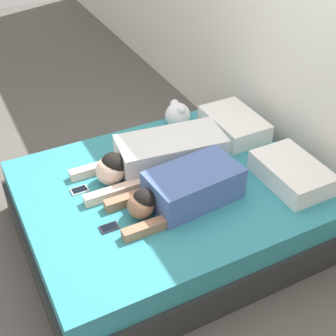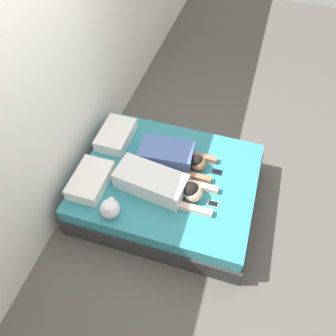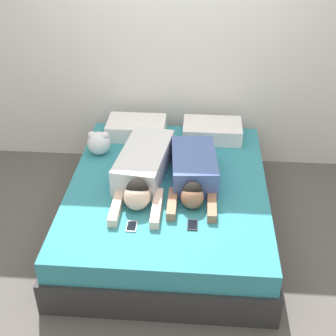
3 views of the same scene
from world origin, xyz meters
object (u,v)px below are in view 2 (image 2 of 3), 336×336
object	(u,v)px
bed	(168,187)
person_right	(172,156)
cell_phone_right	(217,172)
cell_phone_left	(213,204)
person_left	(160,184)
pillow_head_left	(91,180)
plush_toy	(110,208)
pillow_head_right	(116,135)

from	to	relation	value
bed	person_right	world-z (taller)	person_right
person_right	cell_phone_right	xyz separation A→B (m)	(0.01, -0.55, -0.11)
bed	cell_phone_left	bearing A→B (deg)	-110.96
person_left	cell_phone_right	bearing A→B (deg)	-52.42
person_left	bed	bearing A→B (deg)	-7.49
pillow_head_left	person_right	xyz separation A→B (m)	(0.58, -0.80, 0.03)
person_right	cell_phone_left	bearing A→B (deg)	-126.10
pillow_head_left	plush_toy	bearing A→B (deg)	-128.77
bed	cell_phone_right	distance (m)	0.63
person_right	plush_toy	world-z (taller)	person_right
bed	cell_phone_left	xyz separation A→B (m)	(-0.23, -0.59, 0.25)
person_left	person_right	size ratio (longest dim) A/B	1.26
pillow_head_right	person_right	world-z (taller)	person_right
pillow_head_right	person_left	world-z (taller)	person_left
plush_toy	cell_phone_left	bearing A→B (deg)	-66.58
pillow_head_left	plush_toy	xyz separation A→B (m)	(-0.30, -0.37, 0.03)
pillow_head_right	cell_phone_right	distance (m)	1.36
person_right	cell_phone_left	xyz separation A→B (m)	(-0.44, -0.60, -0.11)
pillow_head_right	cell_phone_left	xyz separation A→B (m)	(-0.60, -1.40, -0.07)
pillow_head_left	cell_phone_right	world-z (taller)	pillow_head_left
person_right	bed	bearing A→B (deg)	-177.23
bed	cell_phone_right	bearing A→B (deg)	-67.51
bed	cell_phone_right	world-z (taller)	cell_phone_right
pillow_head_left	person_left	world-z (taller)	person_left
pillow_head_left	plush_toy	world-z (taller)	plush_toy
bed	pillow_head_right	distance (m)	0.94
cell_phone_left	person_right	bearing A→B (deg)	53.90
person_right	plush_toy	size ratio (longest dim) A/B	4.11
cell_phone_left	cell_phone_right	world-z (taller)	same
plush_toy	person_left	bearing A→B (deg)	-41.75
bed	pillow_head_left	world-z (taller)	pillow_head_left
bed	cell_phone_right	size ratio (longest dim) A/B	17.20
cell_phone_left	cell_phone_right	bearing A→B (deg)	6.33
pillow_head_left	cell_phone_left	world-z (taller)	pillow_head_left
bed	pillow_head_right	bearing A→B (deg)	65.25
person_right	cell_phone_left	size ratio (longest dim) A/B	7.50
person_left	cell_phone_right	distance (m)	0.73
cell_phone_left	plush_toy	world-z (taller)	plush_toy
person_left	plush_toy	size ratio (longest dim) A/B	5.19
bed	pillow_head_left	distance (m)	0.94
bed	plush_toy	world-z (taller)	plush_toy
person_left	plush_toy	bearing A→B (deg)	138.25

